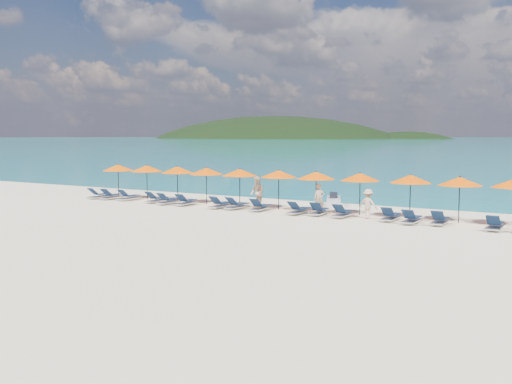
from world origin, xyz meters
The scene contains 33 objects.
ground centered at (0.00, 0.00, 0.00)m, with size 1400.00×1400.00×0.00m, color beige.
headland_main centered at (-300.00, 540.00, -38.00)m, with size 374.00×242.00×126.50m.
headland_small centered at (-150.00, 560.00, -35.00)m, with size 162.00×126.00×85.50m.
jetski centered at (2.12, 8.46, 0.32)m, with size 1.57×2.30×0.77m.
beachgoer_a centered at (2.74, 5.00, 0.80)m, with size 0.58×0.38×1.60m, color tan.
beachgoer_b centered at (-1.10, 4.96, 0.93)m, with size 0.91×0.52×1.86m, color tan.
beachgoer_c centered at (5.64, 4.55, 0.75)m, with size 0.97×0.45×1.50m, color tan.
umbrella_0 centered at (-12.17, 5.34, 2.02)m, with size 2.10×2.10×2.28m.
umbrella_1 centered at (-9.86, 5.60, 2.02)m, with size 2.10×2.10×2.28m.
umbrella_2 centered at (-7.25, 5.50, 2.02)m, with size 2.10×2.10×2.28m.
umbrella_3 centered at (-4.94, 5.40, 2.02)m, with size 2.10×2.10×2.28m.
umbrella_4 centered at (-2.52, 5.37, 2.02)m, with size 2.10×2.10×2.28m.
umbrella_5 centered at (0.05, 5.43, 2.02)m, with size 2.10×2.10×2.28m.
umbrella_6 centered at (2.38, 5.40, 2.02)m, with size 2.10×2.10×2.28m.
umbrella_7 centered at (4.81, 5.57, 2.02)m, with size 2.10×2.10×2.28m.
umbrella_8 centered at (7.46, 5.56, 2.02)m, with size 2.10×2.10×2.28m.
umbrella_9 centered at (9.86, 5.35, 2.02)m, with size 2.10×2.10×2.28m.
lounger_0 centered at (-12.77, 4.18, 0.24)m, with size 0.78×1.75×0.66m.
lounger_1 centered at (-11.73, 4.24, 0.24)m, with size 0.73×1.74×0.66m.
lounger_2 centered at (-10.35, 4.41, 0.24)m, with size 0.67×1.72×0.66m.
lounger_3 centered at (-7.96, 4.30, 0.24)m, with size 0.67×1.72×0.66m.
lounger_4 centered at (-6.82, 4.04, 0.24)m, with size 0.63×1.70×0.66m.
lounger_5 centered at (-5.54, 4.15, 0.24)m, with size 0.73×1.74×0.66m.
lounger_6 centered at (-3.05, 4.13, 0.24)m, with size 0.64×1.71×0.66m.
lounger_7 centered at (-1.97, 4.23, 0.24)m, with size 0.77×1.75×0.66m.
lounger_8 centered at (-0.49, 4.29, 0.24)m, with size 0.68×1.72×0.66m.
lounger_9 centered at (1.94, 4.20, 0.24)m, with size 0.76×1.75×0.66m.
lounger_10 centered at (3.02, 4.42, 0.24)m, with size 0.75×1.74×0.66m.
lounger_11 centered at (4.39, 4.33, 0.24)m, with size 0.67×1.72×0.66m.
lounger_12 centered at (6.86, 4.40, 0.24)m, with size 0.62×1.70×0.66m.
lounger_13 centered at (7.98, 4.06, 0.24)m, with size 0.66×1.71×0.66m.
lounger_14 centered at (9.23, 4.32, 0.24)m, with size 0.65×1.71×0.66m.
lounger_15 centered at (11.67, 4.03, 0.24)m, with size 0.63×1.70×0.66m.
Camera 1 is at (15.30, -22.75, 4.21)m, focal length 40.00 mm.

